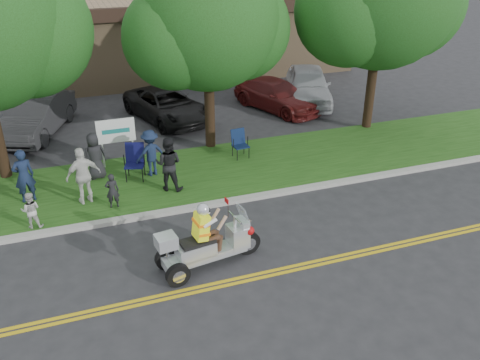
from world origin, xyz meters
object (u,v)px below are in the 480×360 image
object	(u,v)px
parked_car_left	(36,115)
parked_car_mid	(167,105)
lawn_chair_b	(135,159)
parked_car_right	(277,95)
spectator_adult_mid	(169,164)
spectator_adult_left	(24,176)
spectator_adult_right	(83,176)
trike_scooter	(206,245)
parked_car_far_right	(308,85)
lawn_chair_a	(239,141)

from	to	relation	value
parked_car_left	parked_car_mid	size ratio (longest dim) A/B	1.00
lawn_chair_b	parked_car_right	distance (m)	8.55
lawn_chair_b	spectator_adult_mid	bearing A→B (deg)	-36.81
spectator_adult_left	spectator_adult_right	distance (m)	1.76
trike_scooter	parked_car_far_right	xyz separation A→B (m)	(7.89, 10.57, 0.20)
trike_scooter	parked_car_left	world-z (taller)	trike_scooter
spectator_adult_mid	spectator_adult_left	bearing A→B (deg)	18.62
spectator_adult_mid	parked_car_mid	distance (m)	6.48
lawn_chair_b	parked_car_right	bearing A→B (deg)	51.86
lawn_chair_a	parked_car_right	xyz separation A→B (m)	(3.31, 4.44, -0.02)
lawn_chair_a	spectator_adult_right	xyz separation A→B (m)	(-5.33, -1.61, 0.31)
trike_scooter	parked_car_mid	xyz separation A→B (m)	(1.27, 10.39, 0.03)
lawn_chair_a	parked_car_far_right	bearing A→B (deg)	38.83
lawn_chair_a	parked_car_right	distance (m)	5.54
parked_car_right	parked_car_far_right	size ratio (longest dim) A/B	0.92
lawn_chair_b	parked_car_far_right	world-z (taller)	parked_car_far_right
spectator_adult_mid	parked_car_mid	bearing A→B (deg)	-73.69
parked_car_right	lawn_chair_b	bearing A→B (deg)	-167.41
lawn_chair_b	parked_car_right	xyz separation A→B (m)	(7.00, 4.89, -0.11)
trike_scooter	spectator_adult_left	distance (m)	6.27
trike_scooter	parked_car_far_right	bearing A→B (deg)	44.83
lawn_chair_b	parked_car_mid	size ratio (longest dim) A/B	0.25
parked_car_far_right	spectator_adult_right	bearing A→B (deg)	-126.85
parked_car_left	trike_scooter	bearing A→B (deg)	-48.31
spectator_adult_mid	spectator_adult_right	world-z (taller)	spectator_adult_right
spectator_adult_mid	parked_car_right	distance (m)	8.64
spectator_adult_mid	spectator_adult_right	xyz separation A→B (m)	(-2.49, 0.01, 0.01)
lawn_chair_a	spectator_adult_right	world-z (taller)	spectator_adult_right
trike_scooter	lawn_chair_a	world-z (taller)	trike_scooter
spectator_adult_left	lawn_chair_b	bearing A→B (deg)	172.90
spectator_adult_right	parked_car_mid	bearing A→B (deg)	-135.35
parked_car_right	trike_scooter	bearing A→B (deg)	-143.65
trike_scooter	lawn_chair_b	world-z (taller)	trike_scooter
parked_car_left	parked_car_right	xyz separation A→B (m)	(10.00, -0.40, -0.12)
parked_car_mid	spectator_adult_mid	bearing A→B (deg)	-118.80
spectator_adult_right	parked_car_left	world-z (taller)	spectator_adult_right
lawn_chair_a	lawn_chair_b	bearing A→B (deg)	-178.36
parked_car_left	parked_car_mid	world-z (taller)	parked_car_left
trike_scooter	spectator_adult_mid	size ratio (longest dim) A/B	1.58
parked_car_right	parked_car_mid	bearing A→B (deg)	154.34
spectator_adult_mid	parked_car_left	size ratio (longest dim) A/B	0.37
parked_car_right	parked_car_far_right	bearing A→B (deg)	-7.37
lawn_chair_a	parked_car_left	bearing A→B (deg)	138.73
parked_car_far_right	parked_car_left	bearing A→B (deg)	-158.67
lawn_chair_a	parked_car_far_right	world-z (taller)	parked_car_far_right
spectator_adult_right	parked_car_right	size ratio (longest dim) A/B	0.39
spectator_adult_right	parked_car_mid	size ratio (longest dim) A/B	0.37
trike_scooter	spectator_adult_left	world-z (taller)	trike_scooter
lawn_chair_a	spectator_adult_mid	world-z (taller)	spectator_adult_mid
parked_car_mid	lawn_chair_b	bearing A→B (deg)	-129.82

